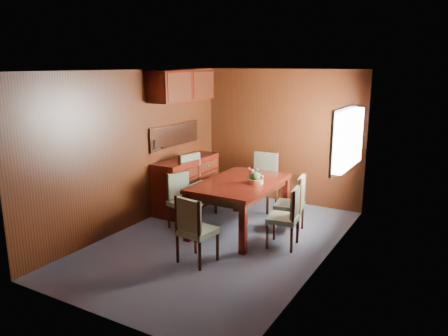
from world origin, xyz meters
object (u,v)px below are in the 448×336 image
Objects in this scene: sideboard at (186,183)px; chair_right_near at (288,214)px; chair_left_near at (182,197)px; flower_centerpiece at (256,176)px; dining_table at (240,188)px; chair_head at (194,227)px.

sideboard reaches higher than chair_right_near.
chair_left_near is at bearing 85.81° from chair_right_near.
flower_centerpiece is at bearing 127.26° from chair_left_near.
chair_head is at bearing -88.32° from dining_table.
chair_left_near is at bearing 138.85° from chair_head.
dining_table is at bearing -19.49° from sideboard.
chair_left_near is at bearing -157.90° from dining_table.
dining_table is 1.84× the size of chair_head.
sideboard is 1.56× the size of chair_head.
flower_centerpiece is (0.26, 0.00, 0.22)m from dining_table.
sideboard reaches higher than dining_table.
sideboard is at bearing -129.82° from chair_left_near.
chair_right_near is (0.87, -0.23, -0.18)m from dining_table.
chair_left_near reaches higher than dining_table.
flower_centerpiece reaches higher than sideboard.
sideboard is at bearing 160.02° from dining_table.
chair_head reaches higher than chair_right_near.
chair_right_near reaches higher than dining_table.
chair_head is (1.35, -1.78, 0.05)m from sideboard.
chair_right_near is 0.96× the size of chair_head.
chair_left_near is 1.21m from flower_centerpiece.
chair_right_near is 1.36m from chair_head.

